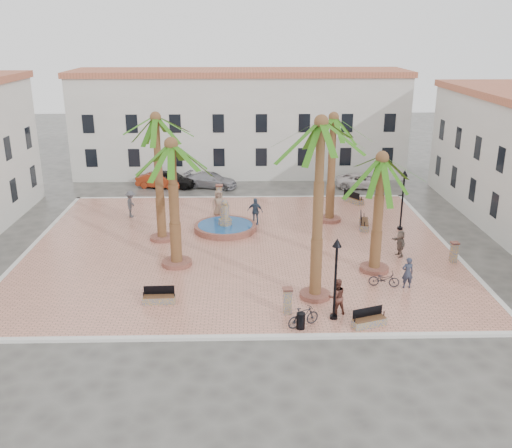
% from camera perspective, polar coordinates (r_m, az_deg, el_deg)
% --- Properties ---
extents(ground, '(120.00, 120.00, 0.00)m').
position_cam_1_polar(ground, '(35.69, -1.61, -2.44)').
color(ground, '#56544F').
rests_on(ground, ground).
extents(plaza, '(26.00, 22.00, 0.15)m').
position_cam_1_polar(plaza, '(35.66, -1.61, -2.33)').
color(plaza, tan).
rests_on(plaza, ground).
extents(kerb_n, '(26.30, 0.30, 0.16)m').
position_cam_1_polar(kerb_n, '(46.08, -1.58, 2.66)').
color(kerb_n, silver).
rests_on(kerb_n, ground).
extents(kerb_s, '(26.30, 0.30, 0.16)m').
position_cam_1_polar(kerb_s, '(25.72, -1.66, -11.27)').
color(kerb_s, silver).
rests_on(kerb_s, ground).
extents(kerb_e, '(0.30, 22.30, 0.16)m').
position_cam_1_polar(kerb_e, '(37.89, 18.47, -2.03)').
color(kerb_e, silver).
rests_on(kerb_e, ground).
extents(kerb_w, '(0.30, 22.30, 0.16)m').
position_cam_1_polar(kerb_w, '(38.02, -21.62, -2.33)').
color(kerb_w, silver).
rests_on(kerb_w, ground).
extents(building_north, '(30.40, 7.40, 9.50)m').
position_cam_1_polar(building_north, '(53.85, -1.61, 10.15)').
color(building_north, silver).
rests_on(building_north, ground).
extents(fountain, '(4.18, 4.18, 2.16)m').
position_cam_1_polar(fountain, '(38.33, -3.10, -0.22)').
color(fountain, '#945445').
rests_on(fountain, plaza).
extents(palm_nw, '(5.06, 5.06, 8.17)m').
position_cam_1_polar(palm_nw, '(35.44, -9.95, 9.09)').
color(palm_nw, '#945445').
rests_on(palm_nw, plaza).
extents(palm_sw, '(5.60, 5.60, 7.40)m').
position_cam_1_polar(palm_sw, '(31.31, -8.42, 6.33)').
color(palm_sw, '#945445').
rests_on(palm_sw, plaza).
extents(palm_s, '(5.03, 5.03, 9.19)m').
position_cam_1_polar(palm_s, '(26.72, 6.48, 8.20)').
color(palm_s, '#945445').
rests_on(palm_s, plaza).
extents(palm_e, '(5.28, 5.28, 6.81)m').
position_cam_1_polar(palm_e, '(31.03, 12.40, 5.00)').
color(palm_e, '#945445').
rests_on(palm_e, plaza).
extents(palm_ne, '(5.23, 5.23, 7.64)m').
position_cam_1_polar(palm_ne, '(39.07, 7.73, 9.31)').
color(palm_ne, '#945445').
rests_on(palm_ne, plaza).
extents(bench_s, '(1.61, 0.53, 0.84)m').
position_cam_1_polar(bench_s, '(28.79, -9.66, -7.36)').
color(bench_s, '#7F705D').
rests_on(bench_s, plaza).
extents(bench_se, '(1.68, 1.00, 0.85)m').
position_cam_1_polar(bench_se, '(26.84, 11.24, -9.52)').
color(bench_se, '#7F705D').
rests_on(bench_se, plaza).
extents(bench_e, '(0.92, 1.99, 1.01)m').
position_cam_1_polar(bench_e, '(39.45, 10.72, 0.02)').
color(bench_e, '#7F705D').
rests_on(bench_e, plaza).
extents(bench_ne, '(1.44, 1.82, 0.95)m').
position_cam_1_polar(bench_ne, '(45.02, 9.70, 2.44)').
color(bench_ne, '#7F705D').
rests_on(bench_ne, plaza).
extents(lamppost_s, '(0.44, 0.44, 4.01)m').
position_cam_1_polar(lamppost_s, '(26.15, 8.01, -4.09)').
color(lamppost_s, black).
rests_on(lamppost_s, plaza).
extents(lamppost_e, '(0.45, 0.45, 4.11)m').
position_cam_1_polar(lamppost_e, '(38.96, 14.52, 3.35)').
color(lamppost_e, black).
rests_on(lamppost_e, plaza).
extents(bollard_se, '(0.49, 0.49, 1.30)m').
position_cam_1_polar(bollard_se, '(27.29, 3.16, -7.62)').
color(bollard_se, '#7F705D').
rests_on(bollard_se, plaza).
extents(bollard_n, '(0.55, 0.55, 1.51)m').
position_cam_1_polar(bollard_n, '(44.07, -3.68, 3.01)').
color(bollard_n, '#7F705D').
rests_on(bollard_n, plaza).
extents(bollard_e, '(0.46, 0.46, 1.24)m').
position_cam_1_polar(bollard_e, '(34.92, 19.19, -2.64)').
color(bollard_e, '#7F705D').
rests_on(bollard_e, plaza).
extents(litter_bin, '(0.40, 0.40, 0.77)m').
position_cam_1_polar(litter_bin, '(26.15, 4.49, -9.64)').
color(litter_bin, black).
rests_on(litter_bin, plaza).
extents(cyclist_a, '(0.65, 0.46, 1.70)m').
position_cam_1_polar(cyclist_a, '(30.76, 14.92, -4.73)').
color(cyclist_a, '#2A3143').
rests_on(cyclist_a, plaza).
extents(bicycle_a, '(1.67, 0.83, 0.84)m').
position_cam_1_polar(bicycle_a, '(30.79, 12.68, -5.39)').
color(bicycle_a, black).
rests_on(bicycle_a, plaza).
extents(cyclist_b, '(1.04, 0.92, 1.80)m').
position_cam_1_polar(cyclist_b, '(27.35, 8.07, -7.20)').
color(cyclist_b, brown).
rests_on(cyclist_b, plaza).
extents(bicycle_b, '(1.66, 1.16, 0.98)m').
position_cam_1_polar(bicycle_b, '(26.29, 4.76, -9.21)').
color(bicycle_b, black).
rests_on(bicycle_b, plaza).
extents(pedestrian_fountain_a, '(1.10, 0.91, 1.93)m').
position_cam_1_polar(pedestrian_fountain_a, '(41.08, -3.80, 2.08)').
color(pedestrian_fountain_a, '#8D705C').
rests_on(pedestrian_fountain_a, plaza).
extents(pedestrian_fountain_b, '(1.19, 0.79, 1.88)m').
position_cam_1_polar(pedestrian_fountain_b, '(39.29, -0.09, 1.29)').
color(pedestrian_fountain_b, '#3A4C64').
rests_on(pedestrian_fountain_b, plaza).
extents(pedestrian_north, '(0.73, 1.26, 1.95)m').
position_cam_1_polar(pedestrian_north, '(41.77, -12.39, 1.97)').
color(pedestrian_north, '#48484D').
rests_on(pedestrian_north, plaza).
extents(pedestrian_east, '(0.73, 1.54, 1.60)m').
position_cam_1_polar(pedestrian_east, '(34.91, 14.21, -1.88)').
color(pedestrian_east, '#6F6055').
rests_on(pedestrian_east, plaza).
extents(car_black, '(4.63, 2.52, 1.49)m').
position_cam_1_polar(car_black, '(49.74, -8.54, 4.48)').
color(car_black, black).
rests_on(car_black, ground).
extents(car_red, '(4.13, 2.16, 1.29)m').
position_cam_1_polar(car_red, '(49.83, -9.63, 4.33)').
color(car_red, '#962F14').
rests_on(car_red, ground).
extents(car_silver, '(4.82, 3.06, 1.30)m').
position_cam_1_polar(car_silver, '(49.37, -4.50, 4.40)').
color(car_silver, '#9F9EA6').
rests_on(car_silver, ground).
extents(car_white, '(4.57, 2.41, 1.22)m').
position_cam_1_polar(car_white, '(49.94, 10.53, 4.27)').
color(car_white, silver).
rests_on(car_white, ground).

